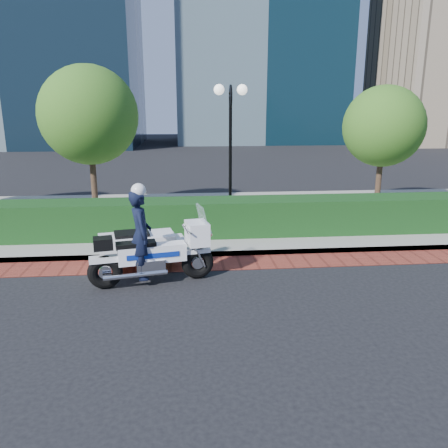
{
  "coord_description": "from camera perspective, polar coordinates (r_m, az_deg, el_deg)",
  "views": [
    {
      "loc": [
        -0.47,
        -8.46,
        3.61
      ],
      "look_at": [
        0.45,
        1.46,
        1.0
      ],
      "focal_mm": 35.0,
      "sensor_mm": 36.0,
      "label": 1
    }
  ],
  "objects": [
    {
      "name": "tree_b",
      "position": [
        15.27,
        -17.24,
        13.39
      ],
      "size": [
        3.2,
        3.2,
        4.89
      ],
      "color": "#332319",
      "rests_on": "sidewalk"
    },
    {
      "name": "ground",
      "position": [
        9.21,
        -1.99,
        -8.4
      ],
      "size": [
        120.0,
        120.0,
        0.0
      ],
      "primitive_type": "plane",
      "color": "black",
      "rests_on": "ground"
    },
    {
      "name": "hedge_main",
      "position": [
        12.43,
        -2.99,
        0.89
      ],
      "size": [
        18.0,
        1.2,
        1.0
      ],
      "primitive_type": "cube",
      "color": "#113315",
      "rests_on": "sidewalk"
    },
    {
      "name": "police_motorcycle",
      "position": [
        9.69,
        -10.35,
        -2.75
      ],
      "size": [
        2.68,
        1.92,
        2.18
      ],
      "rotation": [
        0.0,
        0.0,
        0.2
      ],
      "color": "black",
      "rests_on": "ground"
    },
    {
      "name": "sidewalk",
      "position": [
        14.9,
        -3.35,
        0.94
      ],
      "size": [
        60.0,
        8.0,
        0.15
      ],
      "primitive_type": "cube",
      "color": "gray",
      "rests_on": "ground"
    },
    {
      "name": "lamppost",
      "position": [
        13.76,
        0.85,
        11.97
      ],
      "size": [
        1.02,
        0.7,
        4.21
      ],
      "color": "black",
      "rests_on": "sidewalk"
    },
    {
      "name": "tree_c",
      "position": [
        16.51,
        20.1,
        11.87
      ],
      "size": [
        2.8,
        2.8,
        4.3
      ],
      "color": "#332319",
      "rests_on": "sidewalk"
    },
    {
      "name": "brick_strip",
      "position": [
        10.61,
        -2.47,
        -5.2
      ],
      "size": [
        60.0,
        1.0,
        0.01
      ],
      "primitive_type": "cube",
      "color": "maroon",
      "rests_on": "ground"
    }
  ]
}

